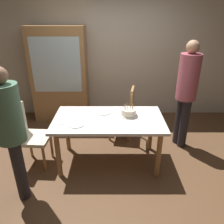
{
  "coord_description": "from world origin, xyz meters",
  "views": [
    {
      "loc": [
        0.05,
        -2.8,
        2.13
      ],
      "look_at": [
        0.05,
        0.0,
        0.85
      ],
      "focal_mm": 35.1,
      "sensor_mm": 36.0,
      "label": 1
    }
  ],
  "objects": [
    {
      "name": "dining_table",
      "position": [
        0.0,
        0.0,
        0.65
      ],
      "size": [
        1.57,
        0.87,
        0.75
      ],
      "color": "white",
      "rests_on": "ground"
    },
    {
      "name": "plate_far_side",
      "position": [
        -0.08,
        0.2,
        0.75
      ],
      "size": [
        0.22,
        0.22,
        0.01
      ],
      "primitive_type": "cylinder",
      "color": "white",
      "rests_on": "dining_table"
    },
    {
      "name": "person_celebrant",
      "position": [
        -1.08,
        -0.67,
        0.94
      ],
      "size": [
        0.32,
        0.32,
        1.65
      ],
      "color": "#262328",
      "rests_on": "ground"
    },
    {
      "name": "fork_far_side",
      "position": [
        -0.24,
        0.21,
        0.75
      ],
      "size": [
        0.18,
        0.02,
        0.01
      ],
      "primitive_type": "cube",
      "rotation": [
        0.0,
        0.0,
        0.01
      ],
      "color": "silver",
      "rests_on": "dining_table"
    },
    {
      "name": "china_cabinet",
      "position": [
        -1.01,
        1.56,
        0.95
      ],
      "size": [
        1.1,
        0.45,
        1.9
      ],
      "color": "#9E7042",
      "rests_on": "ground"
    },
    {
      "name": "chair_upholstered",
      "position": [
        -1.17,
        -0.04,
        0.53
      ],
      "size": [
        0.47,
        0.46,
        0.95
      ],
      "color": "beige",
      "rests_on": "ground"
    },
    {
      "name": "back_wall",
      "position": [
        0.0,
        1.85,
        1.3
      ],
      "size": [
        6.4,
        0.1,
        2.6
      ],
      "primitive_type": "cube",
      "color": "beige",
      "rests_on": "ground"
    },
    {
      "name": "plate_near_celebrant",
      "position": [
        -0.43,
        -0.2,
        0.75
      ],
      "size": [
        0.22,
        0.22,
        0.01
      ],
      "primitive_type": "cylinder",
      "color": "white",
      "rests_on": "dining_table"
    },
    {
      "name": "chair_spindle_back",
      "position": [
        0.23,
        0.75,
        0.46
      ],
      "size": [
        0.51,
        0.51,
        0.95
      ],
      "color": "#9E7042",
      "rests_on": "ground"
    },
    {
      "name": "ground",
      "position": [
        0.0,
        0.0,
        0.0
      ],
      "size": [
        6.4,
        6.4,
        0.0
      ],
      "primitive_type": "plane",
      "color": "brown"
    },
    {
      "name": "birthday_cake",
      "position": [
        0.29,
        0.09,
        0.8
      ],
      "size": [
        0.28,
        0.28,
        0.17
      ],
      "color": "silver",
      "rests_on": "dining_table"
    },
    {
      "name": "fork_near_celebrant",
      "position": [
        -0.59,
        -0.18,
        0.75
      ],
      "size": [
        0.18,
        0.05,
        0.01
      ],
      "primitive_type": "cube",
      "rotation": [
        0.0,
        0.0,
        0.2
      ],
      "color": "silver",
      "rests_on": "dining_table"
    },
    {
      "name": "person_guest",
      "position": [
        1.23,
        0.49,
        1.01
      ],
      "size": [
        0.32,
        0.32,
        1.76
      ],
      "color": "#262328",
      "rests_on": "ground"
    }
  ]
}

